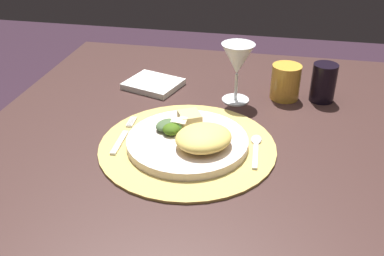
{
  "coord_description": "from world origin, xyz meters",
  "views": [
    {
      "loc": [
        0.1,
        -0.87,
        1.27
      ],
      "look_at": [
        -0.07,
        -0.03,
        0.77
      ],
      "focal_mm": 41.31,
      "sensor_mm": 36.0,
      "label": 1
    }
  ],
  "objects_px": {
    "fork": "(123,136)",
    "amber_tumbler": "(286,82)",
    "spoon": "(256,146)",
    "dark_tumbler": "(323,83)",
    "wine_glass": "(237,61)",
    "dinner_plate": "(187,142)",
    "napkin": "(153,84)",
    "dining_table": "(222,183)"
  },
  "relations": [
    {
      "from": "dinner_plate",
      "to": "spoon",
      "type": "relative_size",
      "value": 1.99
    },
    {
      "from": "amber_tumbler",
      "to": "dark_tumbler",
      "type": "distance_m",
      "value": 0.09
    },
    {
      "from": "fork",
      "to": "spoon",
      "type": "xyz_separation_m",
      "value": [
        0.29,
        0.02,
        -0.0
      ]
    },
    {
      "from": "wine_glass",
      "to": "dark_tumbler",
      "type": "xyz_separation_m",
      "value": [
        0.22,
        0.05,
        -0.06
      ]
    },
    {
      "from": "dining_table",
      "to": "wine_glass",
      "type": "bearing_deg",
      "value": 87.6
    },
    {
      "from": "spoon",
      "to": "wine_glass",
      "type": "distance_m",
      "value": 0.25
    },
    {
      "from": "dining_table",
      "to": "dinner_plate",
      "type": "bearing_deg",
      "value": -129.27
    },
    {
      "from": "fork",
      "to": "napkin",
      "type": "bearing_deg",
      "value": 92.08
    },
    {
      "from": "dining_table",
      "to": "spoon",
      "type": "height_order",
      "value": "spoon"
    },
    {
      "from": "dinner_plate",
      "to": "fork",
      "type": "distance_m",
      "value": 0.15
    },
    {
      "from": "napkin",
      "to": "wine_glass",
      "type": "distance_m",
      "value": 0.26
    },
    {
      "from": "dinner_plate",
      "to": "wine_glass",
      "type": "distance_m",
      "value": 0.27
    },
    {
      "from": "fork",
      "to": "dark_tumbler",
      "type": "relative_size",
      "value": 1.63
    },
    {
      "from": "dining_table",
      "to": "amber_tumbler",
      "type": "relative_size",
      "value": 12.37
    },
    {
      "from": "fork",
      "to": "amber_tumbler",
      "type": "xyz_separation_m",
      "value": [
        0.34,
        0.28,
        0.04
      ]
    },
    {
      "from": "dining_table",
      "to": "amber_tumbler",
      "type": "bearing_deg",
      "value": 57.53
    },
    {
      "from": "wine_glass",
      "to": "amber_tumbler",
      "type": "height_order",
      "value": "wine_glass"
    },
    {
      "from": "fork",
      "to": "amber_tumbler",
      "type": "height_order",
      "value": "amber_tumbler"
    },
    {
      "from": "dining_table",
      "to": "wine_glass",
      "type": "height_order",
      "value": "wine_glass"
    },
    {
      "from": "dining_table",
      "to": "dinner_plate",
      "type": "xyz_separation_m",
      "value": [
        -0.07,
        -0.08,
        0.16
      ]
    },
    {
      "from": "fork",
      "to": "wine_glass",
      "type": "bearing_deg",
      "value": 47.72
    },
    {
      "from": "dining_table",
      "to": "napkin",
      "type": "height_order",
      "value": "napkin"
    },
    {
      "from": "spoon",
      "to": "dark_tumbler",
      "type": "relative_size",
      "value": 1.32
    },
    {
      "from": "napkin",
      "to": "spoon",
      "type": "bearing_deg",
      "value": -41.15
    },
    {
      "from": "spoon",
      "to": "dark_tumbler",
      "type": "distance_m",
      "value": 0.31
    },
    {
      "from": "dinner_plate",
      "to": "wine_glass",
      "type": "bearing_deg",
      "value": 73.01
    },
    {
      "from": "dinner_plate",
      "to": "dark_tumbler",
      "type": "relative_size",
      "value": 2.63
    },
    {
      "from": "napkin",
      "to": "dark_tumbler",
      "type": "distance_m",
      "value": 0.45
    },
    {
      "from": "dinner_plate",
      "to": "fork",
      "type": "height_order",
      "value": "dinner_plate"
    },
    {
      "from": "spoon",
      "to": "wine_glass",
      "type": "height_order",
      "value": "wine_glass"
    },
    {
      "from": "dining_table",
      "to": "amber_tumbler",
      "type": "distance_m",
      "value": 0.31
    },
    {
      "from": "wine_glass",
      "to": "amber_tumbler",
      "type": "bearing_deg",
      "value": 18.66
    },
    {
      "from": "wine_glass",
      "to": "dark_tumbler",
      "type": "height_order",
      "value": "wine_glass"
    },
    {
      "from": "napkin",
      "to": "dining_table",
      "type": "bearing_deg",
      "value": -41.95
    },
    {
      "from": "dining_table",
      "to": "wine_glass",
      "type": "distance_m",
      "value": 0.3
    },
    {
      "from": "spoon",
      "to": "dinner_plate",
      "type": "bearing_deg",
      "value": -171.18
    },
    {
      "from": "napkin",
      "to": "amber_tumbler",
      "type": "bearing_deg",
      "value": 0.36
    },
    {
      "from": "dinner_plate",
      "to": "dark_tumbler",
      "type": "height_order",
      "value": "dark_tumbler"
    },
    {
      "from": "fork",
      "to": "spoon",
      "type": "bearing_deg",
      "value": 3.83
    },
    {
      "from": "fork",
      "to": "wine_glass",
      "type": "height_order",
      "value": "wine_glass"
    },
    {
      "from": "dinner_plate",
      "to": "napkin",
      "type": "height_order",
      "value": "dinner_plate"
    },
    {
      "from": "dinner_plate",
      "to": "amber_tumbler",
      "type": "height_order",
      "value": "amber_tumbler"
    }
  ]
}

